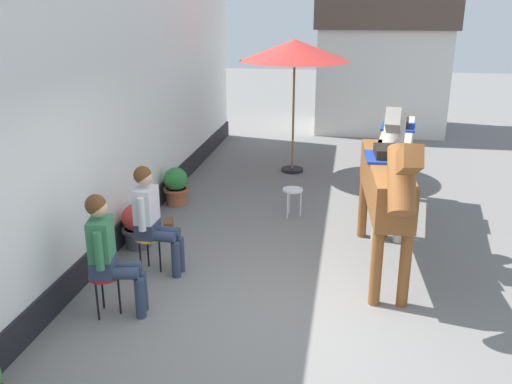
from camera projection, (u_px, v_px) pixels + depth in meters
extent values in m
plane|color=slate|center=(300.00, 220.00, 8.80)|extent=(40.00, 40.00, 0.00)
cube|color=white|center=(97.00, 128.00, 7.26)|extent=(0.30, 14.00, 3.40)
cube|color=black|center=(108.00, 236.00, 7.75)|extent=(0.34, 14.00, 0.36)
cube|color=silver|center=(380.00, 79.00, 14.69)|extent=(3.20, 2.40, 2.60)
cube|color=brown|center=(385.00, 9.00, 14.12)|extent=(3.40, 2.60, 0.90)
cylinder|color=red|center=(104.00, 276.00, 6.02)|extent=(0.34, 0.34, 0.03)
cylinder|color=black|center=(119.00, 295.00, 6.10)|extent=(0.02, 0.02, 0.45)
cylinder|color=black|center=(103.00, 290.00, 6.21)|extent=(0.02, 0.02, 0.45)
cylinder|color=black|center=(97.00, 301.00, 5.98)|extent=(0.02, 0.02, 0.45)
cube|color=#2D3851|center=(104.00, 266.00, 5.98)|extent=(0.30, 0.36, 0.20)
cube|color=#337247|center=(101.00, 239.00, 5.88)|extent=(0.28, 0.38, 0.44)
sphere|color=tan|center=(98.00, 208.00, 5.77)|extent=(0.20, 0.20, 0.20)
sphere|color=#593319|center=(96.00, 205.00, 5.76)|extent=(0.22, 0.22, 0.22)
cylinder|color=#2D3851|center=(123.00, 267.00, 6.08)|extent=(0.40, 0.20, 0.13)
cylinder|color=#2D3851|center=(143.00, 291.00, 6.18)|extent=(0.11, 0.11, 0.46)
cylinder|color=#2D3851|center=(120.00, 274.00, 5.93)|extent=(0.40, 0.20, 0.13)
cylinder|color=#2D3851|center=(140.00, 298.00, 6.03)|extent=(0.11, 0.11, 0.46)
cylinder|color=#337247|center=(107.00, 235.00, 6.09)|extent=(0.09, 0.09, 0.42)
cylinder|color=#337247|center=(99.00, 251.00, 5.71)|extent=(0.09, 0.09, 0.42)
cylinder|color=gold|center=(148.00, 237.00, 6.99)|extent=(0.34, 0.34, 0.03)
cylinder|color=black|center=(160.00, 256.00, 7.04)|extent=(0.02, 0.02, 0.45)
cylinder|color=black|center=(148.00, 250.00, 7.20)|extent=(0.02, 0.02, 0.45)
cylinder|color=black|center=(140.00, 259.00, 6.97)|extent=(0.02, 0.02, 0.45)
cube|color=#2D3851|center=(148.00, 229.00, 6.96)|extent=(0.25, 0.33, 0.20)
cube|color=silver|center=(146.00, 205.00, 6.85)|extent=(0.23, 0.35, 0.44)
sphere|color=tan|center=(144.00, 178.00, 6.74)|extent=(0.20, 0.20, 0.20)
sphere|color=#593319|center=(142.00, 175.00, 6.73)|extent=(0.22, 0.22, 0.22)
cylinder|color=#2D3851|center=(165.00, 231.00, 7.01)|extent=(0.38, 0.14, 0.13)
cylinder|color=#2D3851|center=(180.00, 254.00, 7.07)|extent=(0.11, 0.11, 0.46)
cylinder|color=#2D3851|center=(160.00, 236.00, 6.86)|extent=(0.38, 0.14, 0.13)
cylinder|color=#2D3851|center=(176.00, 260.00, 6.92)|extent=(0.11, 0.11, 0.46)
cylinder|color=silver|center=(154.00, 203.00, 7.05)|extent=(0.09, 0.09, 0.42)
cylinder|color=silver|center=(141.00, 215.00, 6.68)|extent=(0.09, 0.09, 0.42)
cube|color=brown|center=(385.00, 181.00, 6.91)|extent=(0.58, 2.22, 0.52)
cylinder|color=brown|center=(405.00, 269.00, 6.20)|extent=(0.13, 0.13, 0.90)
cylinder|color=brown|center=(376.00, 268.00, 6.23)|extent=(0.13, 0.13, 0.90)
cylinder|color=brown|center=(385.00, 208.00, 8.03)|extent=(0.13, 0.13, 0.90)
cylinder|color=brown|center=(363.00, 207.00, 8.06)|extent=(0.13, 0.13, 0.90)
cylinder|color=brown|center=(402.00, 180.00, 5.65)|extent=(0.32, 0.65, 0.73)
cube|color=brown|center=(409.00, 160.00, 5.23)|extent=(0.21, 0.54, 0.40)
cube|color=black|center=(402.00, 166.00, 5.62)|extent=(0.08, 0.63, 0.48)
cylinder|color=black|center=(375.00, 175.00, 8.07)|extent=(0.11, 0.11, 0.65)
cube|color=navy|center=(386.00, 157.00, 6.91)|extent=(0.54, 0.63, 0.03)
cube|color=black|center=(386.00, 152.00, 6.89)|extent=(0.31, 0.46, 0.12)
cube|color=#B2A899|center=(397.00, 146.00, 8.56)|extent=(0.71, 2.24, 0.52)
cylinder|color=#B2A899|center=(400.00, 212.00, 7.86)|extent=(0.13, 0.13, 0.90)
cylinder|color=#B2A899|center=(377.00, 210.00, 7.95)|extent=(0.13, 0.13, 0.90)
cylinder|color=#B2A899|center=(406.00, 174.00, 9.62)|extent=(0.13, 0.13, 0.90)
cylinder|color=#B2A899|center=(387.00, 172.00, 9.70)|extent=(0.13, 0.13, 0.90)
cylinder|color=#B2A899|center=(393.00, 139.00, 7.35)|extent=(0.36, 0.66, 0.73)
cube|color=#B2A899|center=(394.00, 121.00, 6.94)|extent=(0.24, 0.55, 0.40)
cube|color=black|center=(394.00, 128.00, 7.32)|extent=(0.12, 0.63, 0.48)
cylinder|color=black|center=(399.00, 146.00, 9.68)|extent=(0.11, 0.11, 0.65)
cube|color=navy|center=(398.00, 127.00, 8.56)|extent=(0.57, 0.66, 0.03)
cube|color=black|center=(399.00, 122.00, 8.54)|extent=(0.33, 0.47, 0.12)
cylinder|color=#4C4C51|center=(138.00, 237.00, 7.80)|extent=(0.34, 0.34, 0.28)
cylinder|color=#4C4C51|center=(137.00, 230.00, 7.76)|extent=(0.43, 0.43, 0.04)
sphere|color=red|center=(136.00, 217.00, 7.70)|extent=(0.40, 0.40, 0.40)
cylinder|color=#A85638|center=(176.00, 196.00, 9.44)|extent=(0.34, 0.34, 0.28)
cylinder|color=#A85638|center=(176.00, 189.00, 9.41)|extent=(0.43, 0.43, 0.04)
sphere|color=#2D7A38|center=(176.00, 179.00, 9.35)|extent=(0.40, 0.40, 0.40)
cylinder|color=black|center=(292.00, 170.00, 11.30)|extent=(0.44, 0.44, 0.06)
cylinder|color=olive|center=(293.00, 117.00, 10.95)|extent=(0.04, 0.04, 2.20)
cone|color=red|center=(295.00, 50.00, 10.54)|extent=(2.10, 2.10, 0.40)
cylinder|color=white|center=(293.00, 190.00, 8.81)|extent=(0.32, 0.32, 0.03)
cylinder|color=silver|center=(301.00, 204.00, 8.87)|extent=(0.02, 0.02, 0.43)
cylinder|color=silver|center=(289.00, 201.00, 9.00)|extent=(0.02, 0.02, 0.43)
cylinder|color=silver|center=(288.00, 206.00, 8.79)|extent=(0.02, 0.02, 0.43)
cube|color=brown|center=(169.00, 227.00, 8.27)|extent=(0.18, 0.30, 0.20)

